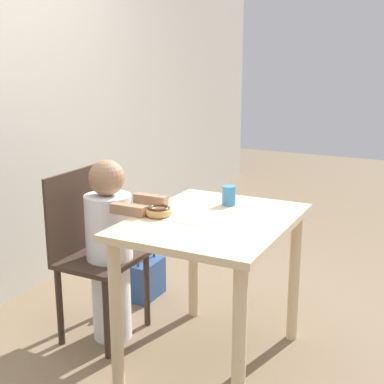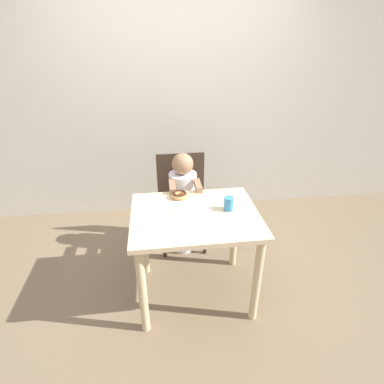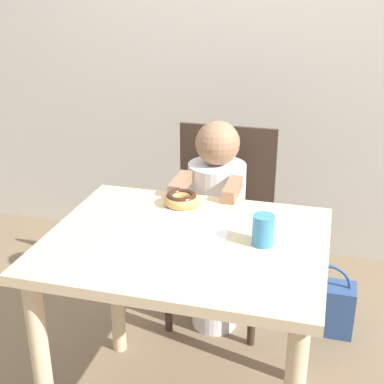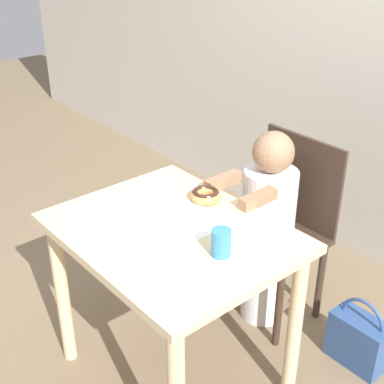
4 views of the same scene
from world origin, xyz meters
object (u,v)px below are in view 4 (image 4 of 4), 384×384
object	(u,v)px
cup	(221,243)
chair	(283,225)
handbag	(359,339)
donut	(205,195)
child_figure	(267,230)

from	to	relation	value
cup	chair	bearing A→B (deg)	112.13
handbag	chair	bearing A→B (deg)	177.35
handbag	cup	xyz separation A→B (m)	(-0.23, -0.66, 0.69)
chair	donut	size ratio (longest dim) A/B	6.98
handbag	child_figure	bearing A→B (deg)	-169.81
donut	cup	xyz separation A→B (m)	(0.34, -0.23, 0.03)
chair	cup	world-z (taller)	chair
donut	handbag	xyz separation A→B (m)	(0.57, 0.43, -0.66)
child_figure	donut	world-z (taller)	child_figure
child_figure	handbag	size ratio (longest dim) A/B	2.86
donut	handbag	distance (m)	0.98
chair	child_figure	distance (m)	0.12
chair	child_figure	size ratio (longest dim) A/B	0.92
child_figure	handbag	world-z (taller)	child_figure
child_figure	handbag	distance (m)	0.64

